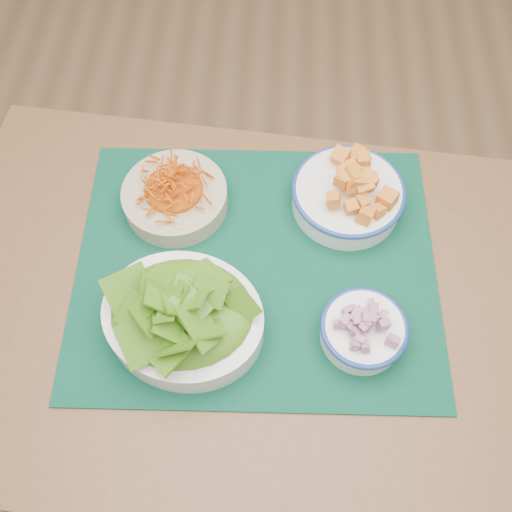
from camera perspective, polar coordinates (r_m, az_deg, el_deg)
The scene contains 7 objects.
ground at distance 1.70m, azimuth 6.94°, elevation -9.40°, with size 4.00×4.00×0.00m, color #996E4A.
table at distance 1.03m, azimuth -0.55°, elevation -7.20°, with size 1.12×0.81×0.75m.
placemat at distance 0.95m, azimuth 0.00°, elevation -0.95°, with size 0.59×0.49×0.00m, color black.
carrot_bowl at distance 0.99m, azimuth -8.17°, elevation 6.24°, with size 0.20×0.20×0.07m.
squash_bowl at distance 0.98m, azimuth 9.28°, elevation 6.58°, with size 0.24×0.24×0.10m.
lettuce_bowl at distance 0.86m, azimuth -7.39°, elevation -5.67°, with size 0.29×0.27×0.11m.
onion_bowl at distance 0.88m, azimuth 10.71°, elevation -7.20°, with size 0.13×0.13×0.06m.
Camera 1 is at (-0.17, -0.58, 1.59)m, focal length 40.00 mm.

